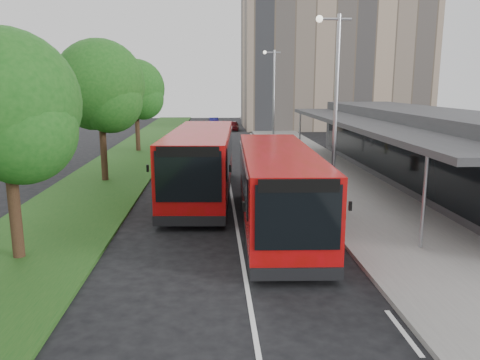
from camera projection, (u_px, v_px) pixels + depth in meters
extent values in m
plane|color=black|center=(237.00, 227.00, 18.03)|extent=(120.00, 120.00, 0.00)
cube|color=slate|center=(298.00, 151.00, 37.90)|extent=(5.00, 80.00, 0.15)
cube|color=#1A4A17|center=(137.00, 153.00, 37.18)|extent=(5.00, 80.00, 0.10)
cube|color=silver|center=(226.00, 163.00, 32.69)|extent=(0.12, 70.00, 0.01)
cube|color=silver|center=(403.00, 332.00, 10.38)|extent=(0.12, 2.00, 0.01)
cube|color=silver|center=(334.00, 242.00, 16.25)|extent=(0.12, 2.00, 0.01)
cube|color=silver|center=(302.00, 200.00, 22.12)|extent=(0.12, 2.00, 0.01)
cube|color=silver|center=(283.00, 176.00, 27.99)|extent=(0.12, 2.00, 0.01)
cube|color=silver|center=(271.00, 160.00, 33.86)|extent=(0.12, 2.00, 0.01)
cube|color=silver|center=(263.00, 149.00, 39.72)|extent=(0.12, 2.00, 0.01)
cube|color=silver|center=(256.00, 141.00, 45.59)|extent=(0.12, 2.00, 0.01)
cube|color=silver|center=(251.00, 134.00, 51.46)|extent=(0.12, 2.00, 0.01)
cube|color=silver|center=(247.00, 129.00, 57.33)|extent=(0.12, 2.00, 0.01)
cube|color=silver|center=(244.00, 125.00, 63.19)|extent=(0.12, 2.00, 0.01)
cube|color=tan|center=(332.00, 55.00, 58.07)|extent=(22.00, 12.00, 18.00)
cube|color=#303032|center=(426.00, 146.00, 26.06)|extent=(5.00, 26.00, 4.00)
cube|color=black|center=(382.00, 154.00, 26.00)|extent=(0.06, 24.00, 2.20)
cube|color=#303032|center=(361.00, 123.00, 25.59)|extent=(2.80, 26.00, 0.25)
cylinder|color=#9B9DA4|center=(424.00, 203.00, 15.09)|extent=(0.12, 0.12, 3.30)
cylinder|color=#9B9DA4|center=(300.00, 133.00, 36.60)|extent=(0.12, 0.12, 3.30)
cylinder|color=black|center=(14.00, 206.00, 14.35)|extent=(0.36, 0.36, 3.46)
sphere|color=#174F15|center=(4.00, 103.00, 13.72)|extent=(4.40, 4.40, 4.40)
sphere|color=#174F15|center=(22.00, 131.00, 13.52)|extent=(3.14, 3.14, 3.14)
cylinder|color=black|center=(103.00, 148.00, 26.05)|extent=(0.36, 0.36, 3.83)
sphere|color=#174F15|center=(100.00, 84.00, 25.35)|extent=(4.87, 4.87, 4.87)
sphere|color=#174F15|center=(110.00, 101.00, 25.17)|extent=(3.48, 3.48, 3.48)
sphere|color=#174F15|center=(93.00, 96.00, 25.94)|extent=(3.83, 3.83, 3.83)
cylinder|color=black|center=(138.00, 130.00, 37.81)|extent=(0.36, 0.36, 3.61)
sphere|color=#174F15|center=(136.00, 88.00, 37.15)|extent=(4.59, 4.59, 4.59)
sphere|color=#174F15|center=(143.00, 99.00, 36.96)|extent=(3.28, 3.28, 3.28)
sphere|color=#174F15|center=(131.00, 95.00, 37.73)|extent=(3.61, 3.61, 3.61)
cylinder|color=#9B9DA4|center=(335.00, 115.00, 19.38)|extent=(0.16, 0.16, 8.00)
cylinder|color=#9B9DA4|center=(334.00, 19.00, 18.60)|extent=(1.40, 0.10, 0.10)
sphere|color=silver|center=(319.00, 19.00, 18.57)|extent=(0.28, 0.28, 0.28)
cylinder|color=#9B9DA4|center=(274.00, 99.00, 38.94)|extent=(0.16, 0.16, 8.00)
cylinder|color=#9B9DA4|center=(272.00, 52.00, 38.16)|extent=(1.40, 0.10, 0.10)
sphere|color=silver|center=(265.00, 52.00, 38.13)|extent=(0.28, 0.28, 0.28)
cube|color=#B70910|center=(278.00, 185.00, 17.51)|extent=(2.90, 10.71, 2.68)
cube|color=black|center=(277.00, 219.00, 17.78)|extent=(2.93, 10.73, 0.30)
cube|color=black|center=(298.00, 218.00, 12.23)|extent=(2.28, 0.13, 1.77)
cube|color=black|center=(267.00, 153.00, 22.65)|extent=(2.23, 0.13, 1.32)
cube|color=black|center=(243.00, 171.00, 17.69)|extent=(0.37, 9.11, 1.21)
cube|color=black|center=(311.00, 171.00, 17.74)|extent=(0.37, 9.11, 1.21)
cube|color=black|center=(297.00, 274.00, 12.54)|extent=(2.53, 0.17, 0.35)
cube|color=black|center=(299.00, 186.00, 12.05)|extent=(2.13, 0.12, 0.35)
cube|color=black|center=(244.00, 207.00, 12.37)|extent=(0.08, 0.08, 0.25)
cube|color=black|center=(350.00, 206.00, 12.43)|extent=(0.08, 0.08, 0.25)
cylinder|color=black|center=(254.00, 248.00, 14.37)|extent=(0.34, 0.92, 0.91)
cylinder|color=black|center=(322.00, 248.00, 14.42)|extent=(0.34, 0.92, 0.91)
cylinder|color=black|center=(246.00, 196.00, 21.11)|extent=(0.34, 0.92, 0.91)
cylinder|color=black|center=(293.00, 196.00, 21.16)|extent=(0.34, 0.92, 0.91)
cube|color=#B70910|center=(201.00, 160.00, 22.60)|extent=(3.36, 11.49, 2.86)
cube|color=black|center=(202.00, 188.00, 22.89)|extent=(3.38, 11.51, 0.32)
cube|color=black|center=(188.00, 177.00, 16.96)|extent=(2.43, 0.19, 1.89)
cube|color=black|center=(209.00, 137.00, 28.09)|extent=(2.38, 0.19, 1.41)
cube|color=black|center=(174.00, 148.00, 22.82)|extent=(0.62, 9.72, 1.30)
cube|color=black|center=(230.00, 148.00, 22.82)|extent=(0.62, 9.72, 1.30)
cube|color=black|center=(189.00, 221.00, 17.29)|extent=(2.70, 0.24, 0.38)
cube|color=black|center=(188.00, 152.00, 16.77)|extent=(2.27, 0.17, 0.38)
cube|color=black|center=(148.00, 168.00, 17.14)|extent=(0.08, 0.08, 0.27)
cube|color=black|center=(230.00, 168.00, 17.14)|extent=(0.08, 0.08, 0.27)
cylinder|color=black|center=(167.00, 206.00, 19.27)|extent=(0.38, 0.99, 0.97)
cylinder|color=black|center=(222.00, 206.00, 19.27)|extent=(0.38, 0.99, 0.97)
cylinder|color=black|center=(187.00, 173.00, 26.47)|extent=(0.38, 0.99, 0.97)
cylinder|color=black|center=(227.00, 173.00, 26.47)|extent=(0.38, 0.99, 0.97)
cylinder|color=#362116|center=(314.00, 164.00, 28.65)|extent=(0.67, 0.67, 0.92)
cylinder|color=#DBB80B|center=(283.00, 148.00, 35.68)|extent=(0.20, 0.20, 0.98)
imported|color=#540C10|center=(233.00, 126.00, 55.64)|extent=(1.65, 3.42, 1.13)
imported|color=navy|center=(214.00, 122.00, 61.61)|extent=(1.43, 3.36, 1.08)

